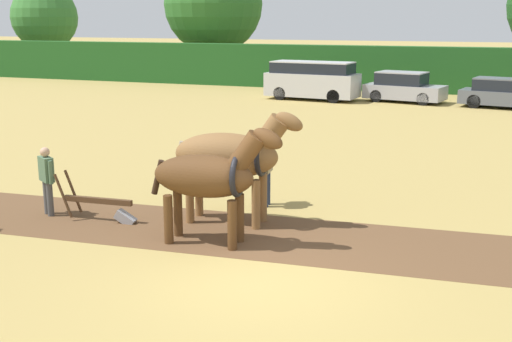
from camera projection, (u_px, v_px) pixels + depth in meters
name	position (u px, v px, depth m)	size (l,w,h in m)	color
ground_plane	(260.00, 279.00, 10.79)	(240.00, 240.00, 0.00)	#A88E4C
plowed_furrow_strip	(61.00, 217.00, 14.18)	(24.32, 2.73, 0.01)	brown
hedgerow	(436.00, 70.00, 37.57)	(74.98, 1.22, 2.68)	#1E511E
tree_far_left	(45.00, 17.00, 51.70)	(5.28, 5.28, 7.03)	#4C3823
tree_left	(213.00, 4.00, 46.04)	(7.08, 7.08, 8.84)	#4C3823
draft_horse_lead_left	(209.00, 176.00, 12.22)	(2.72, 1.02, 2.40)	#513319
draft_horse_lead_right	(231.00, 156.00, 13.47)	(2.93, 1.17, 2.51)	brown
plow	(104.00, 206.00, 13.81)	(1.82, 0.49, 1.13)	#4C331E
farmer_at_plow	(47.00, 177.00, 14.12)	(0.55, 0.41, 1.54)	#4C4C4C
farmer_beside_team	(266.00, 167.00, 14.81)	(0.25, 0.65, 1.62)	#28334C
parked_van	(312.00, 80.00, 34.42)	(5.07, 2.35, 2.04)	#BCBCC1
parked_car_left	(404.00, 88.00, 33.54)	(4.32, 2.57, 1.57)	#9E9EA8
parked_car_center_left	(504.00, 94.00, 31.24)	(4.41, 2.43, 1.46)	#565B66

